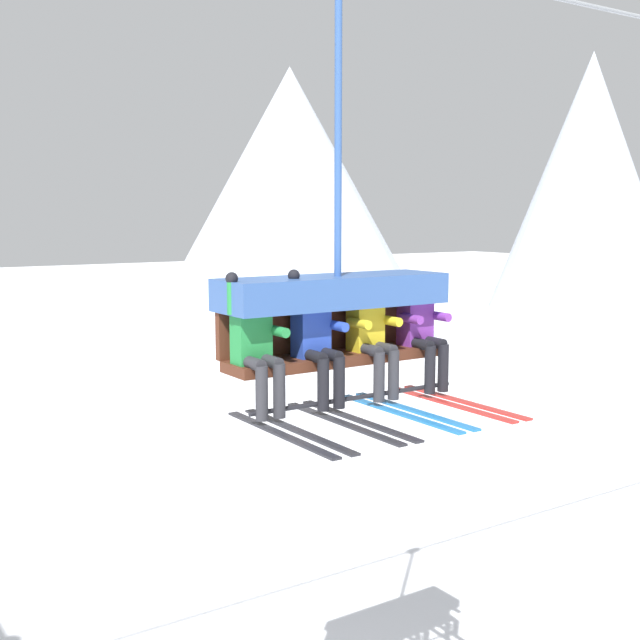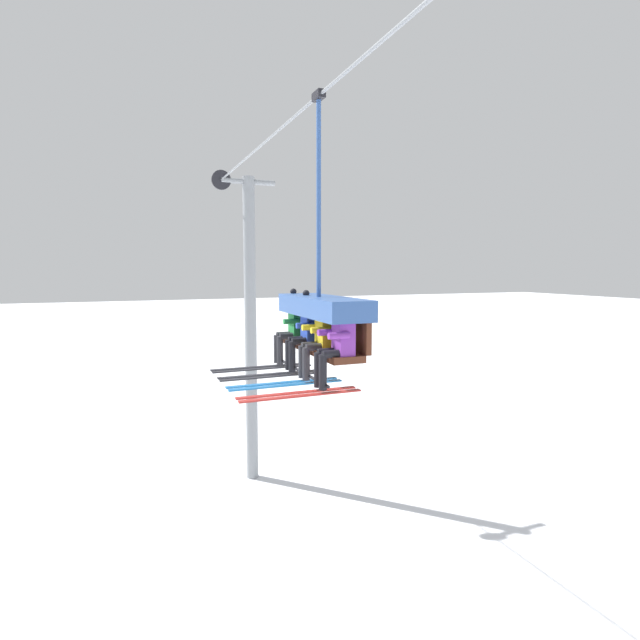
# 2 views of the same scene
# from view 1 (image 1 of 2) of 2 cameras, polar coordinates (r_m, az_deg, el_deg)

# --- Properties ---
(mountain_peak_west) EXTENTS (16.25, 16.25, 14.53)m
(mountain_peak_west) POSITION_cam_1_polar(r_m,az_deg,el_deg) (44.28, -2.13, 8.28)
(mountain_peak_west) COLOR silver
(mountain_peak_west) RESTS_ON ground_plane
(mountain_peak_central) EXTENTS (12.35, 12.35, 9.38)m
(mountain_peak_central) POSITION_cam_1_polar(r_m,az_deg,el_deg) (61.18, 0.73, 5.66)
(mountain_peak_central) COLOR silver
(mountain_peak_central) RESTS_ON ground_plane
(mountain_peak_east) EXTENTS (13.46, 13.46, 17.91)m
(mountain_peak_east) POSITION_cam_1_polar(r_m,az_deg,el_deg) (60.46, 18.55, 9.30)
(mountain_peak_east) COLOR silver
(mountain_peak_east) RESTS_ON ground_plane
(chairlift_chair) EXTENTS (2.35, 0.74, 4.19)m
(chairlift_chair) POSITION_cam_1_polar(r_m,az_deg,el_deg) (7.78, 0.96, 1.31)
(chairlift_chair) COLOR #512819
(skier_green) EXTENTS (0.48, 1.70, 1.34)m
(skier_green) POSITION_cam_1_polar(r_m,az_deg,el_deg) (7.13, -4.47, -1.81)
(skier_green) COLOR #23843D
(skier_blue) EXTENTS (0.48, 1.70, 1.34)m
(skier_blue) POSITION_cam_1_polar(r_m,az_deg,el_deg) (7.46, -0.16, -1.37)
(skier_blue) COLOR #2847B7
(skier_yellow) EXTENTS (0.46, 1.70, 1.23)m
(skier_yellow) POSITION_cam_1_polar(r_m,az_deg,el_deg) (7.83, 3.80, -1.12)
(skier_yellow) COLOR yellow
(skier_purple) EXTENTS (0.46, 1.70, 1.23)m
(skier_purple) POSITION_cam_1_polar(r_m,az_deg,el_deg) (8.23, 7.35, -0.74)
(skier_purple) COLOR purple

